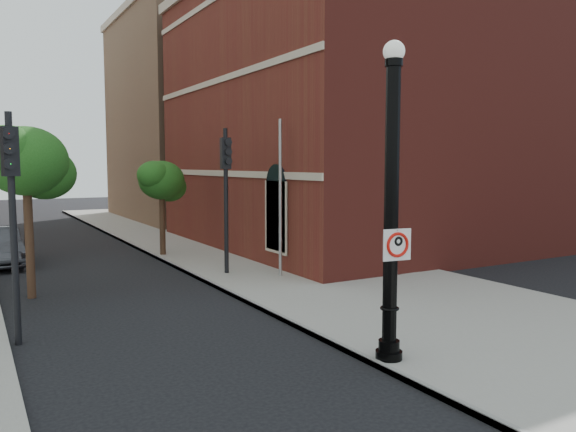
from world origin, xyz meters
TOP-DOWN VIEW (x-y plane):
  - ground at (0.00, 0.00)m, footprint 120.00×120.00m
  - sidewalk_right at (6.00, 10.00)m, footprint 8.00×60.00m
  - curb_edge at (2.05, 10.00)m, footprint 0.10×60.00m
  - brick_wall_building at (16.00, 14.00)m, footprint 22.30×16.30m
  - bg_building_tan_b at (16.00, 30.00)m, footprint 22.00×14.00m
  - lamppost at (2.36, -0.35)m, footprint 0.52×0.52m
  - no_parking_sign at (2.38, -0.51)m, footprint 0.60×0.12m
  - traffic_signal_left at (-3.82, 4.58)m, footprint 0.36×0.43m
  - traffic_signal_right at (3.11, 9.23)m, footprint 0.35×0.43m
  - utility_pole at (4.50, 7.88)m, footprint 0.11×0.11m
  - street_tree_a at (-3.10, 9.13)m, footprint 2.76×2.50m
  - street_tree_b at (-2.53, 16.66)m, footprint 2.96×2.67m
  - street_tree_c at (2.42, 14.30)m, footprint 2.24×2.03m

SIDE VIEW (x-z plane):
  - ground at x=0.00m, z-range 0.00..0.00m
  - sidewalk_right at x=6.00m, z-range 0.00..0.12m
  - curb_edge at x=2.05m, z-range 0.00..0.14m
  - no_parking_sign at x=2.38m, z-range 2.08..2.69m
  - utility_pole at x=4.50m, z-range 0.00..5.40m
  - lamppost at x=2.36m, z-range -0.24..5.95m
  - street_tree_c at x=2.42m, z-range 1.16..5.20m
  - traffic_signal_left at x=-3.82m, z-range 0.87..5.86m
  - traffic_signal_right at x=3.11m, z-range 0.89..6.01m
  - street_tree_a at x=-3.10m, z-range 1.44..6.42m
  - street_tree_b at x=-2.53m, z-range 1.54..6.87m
  - brick_wall_building at x=16.00m, z-range 0.01..12.51m
  - bg_building_tan_b at x=16.00m, z-range 0.00..14.00m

